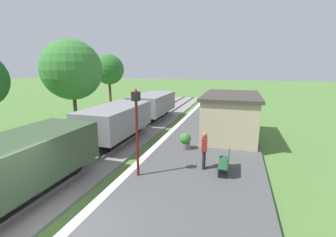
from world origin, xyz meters
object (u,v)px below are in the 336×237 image
object	(u,v)px
freight_train	(116,122)
person_waiting	(204,149)
tree_trackside_far	(72,70)
bench_near_hut	(225,162)
lamp_post_near	(137,117)
potted_planter	(185,141)
tree_field_left	(109,70)
station_hut	(230,115)

from	to	relation	value
freight_train	person_waiting	xyz separation A→B (m)	(5.91, -2.66, -0.21)
person_waiting	tree_trackside_far	xyz separation A→B (m)	(-11.04, 5.37, 3.32)
bench_near_hut	tree_trackside_far	size ratio (longest dim) A/B	0.22
freight_train	tree_trackside_far	size ratio (longest dim) A/B	2.85
tree_trackside_far	lamp_post_near	bearing A→B (deg)	-38.95
person_waiting	freight_train	bearing A→B (deg)	-33.17
bench_near_hut	potted_planter	bearing A→B (deg)	134.52
potted_planter	tree_trackside_far	distance (m)	10.83
freight_train	tree_trackside_far	bearing A→B (deg)	152.15
freight_train	tree_field_left	xyz separation A→B (m)	(-6.67, 10.62, 3.01)
station_hut	tree_trackside_far	size ratio (longest dim) A/B	0.85
freight_train	potted_planter	xyz separation A→B (m)	(4.53, -0.39, -0.67)
potted_planter	tree_trackside_far	world-z (taller)	tree_trackside_far
station_hut	lamp_post_near	world-z (taller)	lamp_post_near
freight_train	station_hut	xyz separation A→B (m)	(6.80, 2.96, 0.26)
potted_planter	person_waiting	bearing A→B (deg)	-58.70
tree_trackside_far	person_waiting	bearing A→B (deg)	-25.93
person_waiting	lamp_post_near	world-z (taller)	lamp_post_near
potted_planter	tree_field_left	world-z (taller)	tree_field_left
freight_train	lamp_post_near	bearing A→B (deg)	-51.09
potted_planter	lamp_post_near	distance (m)	4.45
lamp_post_near	tree_trackside_far	bearing A→B (deg)	141.05
freight_train	station_hut	bearing A→B (deg)	23.51
person_waiting	tree_trackside_far	bearing A→B (deg)	-34.88
bench_near_hut	tree_trackside_far	bearing A→B (deg)	155.47
station_hut	tree_field_left	xyz separation A→B (m)	(-13.47, 7.66, 2.75)
lamp_post_near	tree_trackside_far	xyz separation A→B (m)	(-8.47, 6.85, 1.70)
potted_planter	tree_field_left	xyz separation A→B (m)	(-11.20, 11.01, 3.68)
person_waiting	tree_trackside_far	world-z (taller)	tree_trackside_far
person_waiting	tree_field_left	world-z (taller)	tree_field_left
station_hut	person_waiting	world-z (taller)	station_hut
station_hut	person_waiting	size ratio (longest dim) A/B	3.39
bench_near_hut	station_hut	bearing A→B (deg)	90.62
tree_trackside_far	tree_field_left	distance (m)	8.06
potted_planter	tree_trackside_far	size ratio (longest dim) A/B	0.13
station_hut	freight_train	bearing A→B (deg)	-156.49
bench_near_hut	tree_trackside_far	distance (m)	13.72
person_waiting	tree_field_left	size ratio (longest dim) A/B	0.28
bench_near_hut	lamp_post_near	distance (m)	4.32
bench_near_hut	potted_planter	size ratio (longest dim) A/B	1.64
freight_train	tree_trackside_far	world-z (taller)	tree_trackside_far
bench_near_hut	tree_field_left	world-z (taller)	tree_field_left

